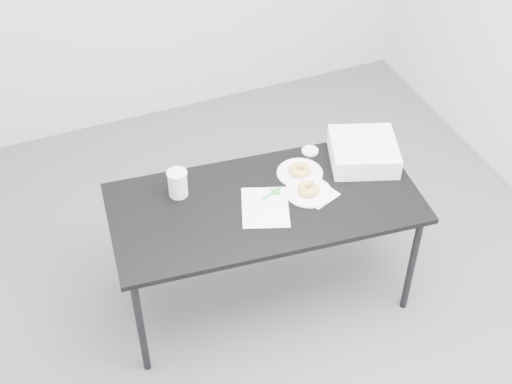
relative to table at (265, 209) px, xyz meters
name	(u,v)px	position (x,y,z in m)	size (l,w,h in m)	color
floor	(240,323)	(-0.19, -0.14, -0.63)	(4.00, 4.00, 0.00)	#515157
table	(265,209)	(0.00, 0.00, 0.00)	(1.56, 0.85, 0.68)	black
scorecard	(265,207)	(-0.02, -0.04, 0.05)	(0.22, 0.28, 0.00)	white
logo_patch	(276,192)	(0.07, 0.04, 0.06)	(0.05, 0.05, 0.00)	green
pen	(272,193)	(0.05, 0.03, 0.06)	(0.01, 0.01, 0.13)	#0D8F86
napkin	(318,194)	(0.26, -0.05, 0.05)	(0.16, 0.16, 0.00)	white
plate_near	(309,192)	(0.22, -0.03, 0.06)	(0.23, 0.23, 0.01)	white
donut_near	(309,189)	(0.22, -0.03, 0.08)	(0.11, 0.11, 0.04)	gold
plate_far	(300,173)	(0.24, 0.12, 0.05)	(0.23, 0.23, 0.01)	white
donut_far	(300,170)	(0.24, 0.12, 0.08)	(0.11, 0.11, 0.04)	gold
coffee_cup	(178,183)	(-0.37, 0.21, 0.12)	(0.09, 0.09, 0.14)	white
cup_lid	(310,151)	(0.37, 0.26, 0.06)	(0.09, 0.09, 0.01)	white
bakery_box	(363,152)	(0.59, 0.10, 0.11)	(0.33, 0.33, 0.11)	white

